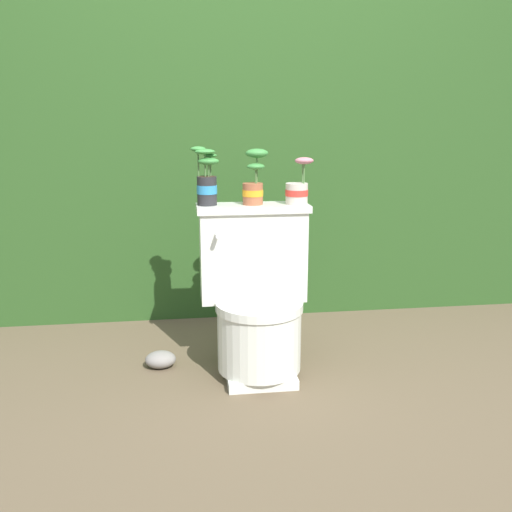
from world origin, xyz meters
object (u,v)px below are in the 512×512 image
at_px(toilet, 256,299).
at_px(potted_plant_midleft, 254,183).
at_px(potted_plant_left, 207,181).
at_px(potted_plant_middle, 298,188).
at_px(garden_stone, 161,360).

xyz_separation_m(toilet, potted_plant_midleft, (0.00, 0.12, 0.49)).
xyz_separation_m(potted_plant_left, potted_plant_middle, (0.40, -0.02, -0.03)).
distance_m(potted_plant_left, garden_stone, 0.82).
bearing_deg(potted_plant_left, garden_stone, -162.95).
xyz_separation_m(potted_plant_left, garden_stone, (-0.23, -0.07, -0.79)).
distance_m(toilet, potted_plant_middle, 0.52).
distance_m(toilet, garden_stone, 0.51).
bearing_deg(potted_plant_midleft, garden_stone, -171.85).
xyz_separation_m(toilet, potted_plant_left, (-0.20, 0.13, 0.50)).
bearing_deg(garden_stone, potted_plant_midleft, 8.15).
bearing_deg(potted_plant_midleft, potted_plant_middle, -4.50).
distance_m(potted_plant_left, potted_plant_middle, 0.40).
bearing_deg(garden_stone, toilet, -7.78).
relative_size(potted_plant_left, potted_plant_middle, 1.23).
relative_size(potted_plant_left, garden_stone, 1.84).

